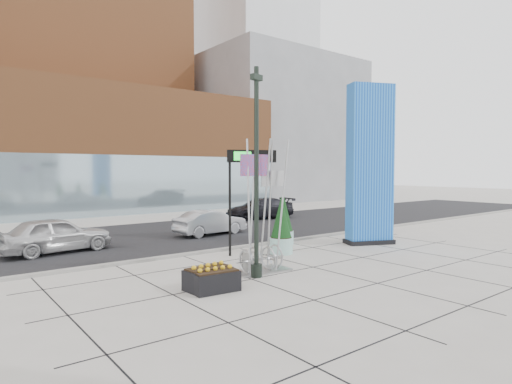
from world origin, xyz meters
TOP-DOWN VIEW (x-y plane):
  - ground at (0.00, 0.00)m, footprint 160.00×160.00m
  - street_asphalt at (0.00, 10.00)m, footprint 80.00×12.00m
  - curb_edge at (0.00, 4.00)m, footprint 80.00×0.30m
  - tower_podium at (1.00, 27.00)m, footprint 34.00×10.00m
  - tower_glass_front at (1.00, 22.20)m, footprint 34.00×0.60m
  - building_grey_parking at (26.00, 32.00)m, footprint 20.00×18.00m
  - building_pale_office at (36.00, 48.00)m, footprint 16.00×16.00m
  - blue_pylon at (7.06, 1.00)m, footprint 2.65×1.97m
  - lamp_post at (-1.67, -0.85)m, footprint 0.49×0.40m
  - public_art_sculpture at (-1.01, -0.31)m, footprint 2.23×1.19m
  - concrete_bollard at (-1.50, -0.05)m, footprint 0.39×0.39m
  - overhead_street_sign at (0.48, 2.80)m, footprint 2.08×1.09m
  - round_planter_east at (7.00, 1.80)m, footprint 0.97×0.97m
  - round_planter_mid at (3.48, 3.51)m, footprint 0.98×0.98m
  - round_planter_west at (1.80, 1.80)m, footprint 1.04×1.04m
  - box_planter_north at (-3.80, -1.08)m, footprint 1.58×0.90m
  - box_planter_south at (-3.80, -1.51)m, footprint 1.51×0.85m
  - car_white_west at (-6.22, 8.20)m, footprint 5.04×2.55m
  - car_silver_mid at (2.20, 8.50)m, footprint 4.47×1.90m
  - car_dark_east at (9.48, 13.13)m, footprint 5.74×3.05m

SIDE VIEW (x-z plane):
  - ground at x=0.00m, z-range 0.00..0.00m
  - street_asphalt at x=0.00m, z-range 0.00..0.02m
  - curb_edge at x=0.00m, z-range 0.00..0.12m
  - box_planter_south at x=-3.80m, z-range -0.03..0.77m
  - concrete_bollard at x=-1.50m, z-range 0.00..0.76m
  - box_planter_north at x=-3.80m, z-range -0.03..0.80m
  - car_silver_mid at x=2.20m, z-range 0.00..1.43m
  - car_dark_east at x=9.48m, z-range 0.00..1.58m
  - car_white_west at x=-6.22m, z-range 0.00..1.64m
  - round_planter_east at x=7.00m, z-range -0.06..2.35m
  - round_planter_mid at x=3.48m, z-range -0.07..2.39m
  - round_planter_west at x=1.80m, z-range -0.07..2.53m
  - public_art_sculpture at x=-1.01m, z-range -1.17..3.77m
  - tower_glass_front at x=1.00m, z-range 0.00..5.00m
  - lamp_post at x=-1.67m, z-range -0.67..6.67m
  - blue_pylon at x=7.06m, z-range -0.14..7.95m
  - overhead_street_sign at x=0.48m, z-range 1.67..6.33m
  - tower_podium at x=1.00m, z-range 0.00..11.00m
  - building_grey_parking at x=26.00m, z-range 0.00..18.00m
  - building_pale_office at x=36.00m, z-range 0.00..55.00m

